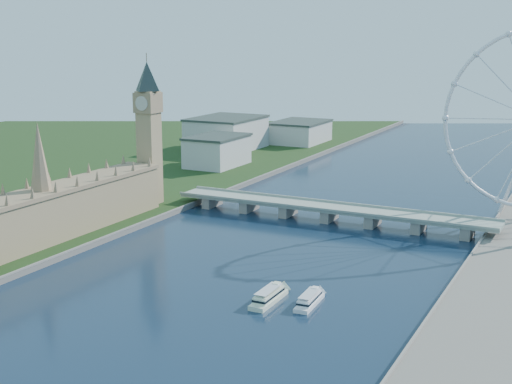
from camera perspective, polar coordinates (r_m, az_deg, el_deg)
The scene contains 6 objects.
parliament_range at distance 431.74m, azimuth -16.67°, elevation -1.80°, with size 24.00×200.00×70.00m.
big_ben at distance 505.89m, azimuth -8.61°, elevation 6.14°, with size 20.02×20.02×110.00m.
westminster_bridge at distance 475.98m, azimuth 5.90°, elevation -1.51°, with size 220.00×22.00×9.50m.
city_skyline at distance 711.18m, azimuth 16.43°, elevation 3.53°, with size 505.00×280.00×32.00m.
tour_boat_near at distance 333.50m, azimuth 1.02°, elevation -8.78°, with size 7.93×30.98×6.86m, color silver, non-canonical shape.
tour_boat_far at distance 331.12m, azimuth 4.29°, elevation -8.98°, with size 7.11×27.92×6.15m, color white, non-canonical shape.
Camera 1 is at (162.51, -132.63, 120.56)m, focal length 50.00 mm.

